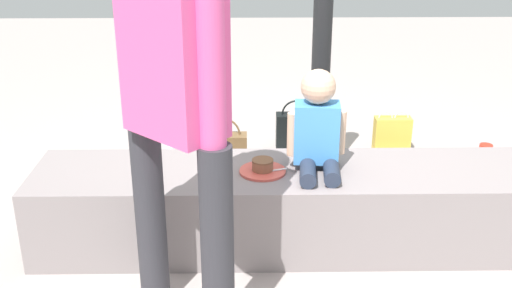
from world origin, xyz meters
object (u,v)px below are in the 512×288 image
at_px(water_bottle_far_side, 216,178).
at_px(party_cup_red, 485,151).
at_px(adult_standing, 174,76).
at_px(water_bottle_near_gift, 172,142).
at_px(cake_plate, 263,168).
at_px(child_seated, 318,127).
at_px(handbag_brown_canvas, 223,153).
at_px(cake_box_white, 401,167).
at_px(gift_bag, 392,135).
at_px(handbag_black_leather, 296,131).

xyz_separation_m(water_bottle_far_side, party_cup_red, (1.75, 0.48, -0.05)).
bearing_deg(adult_standing, water_bottle_near_gift, 98.24).
bearing_deg(cake_plate, child_seated, 7.14).
distance_m(party_cup_red, handbag_brown_canvas, 1.73).
relative_size(adult_standing, cake_plate, 7.64).
height_order(cake_box_white, handbag_brown_canvas, handbag_brown_canvas).
relative_size(cake_plate, cake_box_white, 0.66).
xyz_separation_m(gift_bag, cake_box_white, (-0.02, -0.37, -0.07)).
bearing_deg(handbag_black_leather, cake_plate, -101.70).
height_order(water_bottle_far_side, party_cup_red, water_bottle_far_side).
bearing_deg(handbag_brown_canvas, adult_standing, -94.08).
distance_m(child_seated, cake_box_white, 1.13).
distance_m(water_bottle_far_side, cake_box_white, 1.15).
height_order(adult_standing, water_bottle_far_side, adult_standing).
xyz_separation_m(adult_standing, water_bottle_near_gift, (-0.25, 1.73, -0.94)).
height_order(adult_standing, party_cup_red, adult_standing).
bearing_deg(water_bottle_near_gift, adult_standing, -81.76).
relative_size(adult_standing, water_bottle_near_gift, 8.70).
relative_size(water_bottle_near_gift, handbag_black_leather, 0.57).
relative_size(gift_bag, party_cup_red, 3.07).
relative_size(adult_standing, gift_bag, 5.83).
bearing_deg(cake_box_white, handbag_black_leather, 144.06).
xyz_separation_m(gift_bag, handbag_black_leather, (-0.64, 0.08, 0.01)).
distance_m(child_seated, handbag_black_leather, 1.30).
distance_m(water_bottle_far_side, party_cup_red, 1.81).
distance_m(gift_bag, party_cup_red, 0.61).
bearing_deg(handbag_brown_canvas, gift_bag, 15.68).
relative_size(child_seated, cake_box_white, 1.43).
xyz_separation_m(cake_plate, handbag_black_leather, (0.26, 1.24, -0.29)).
bearing_deg(party_cup_red, gift_bag, 169.70).
bearing_deg(cake_box_white, party_cup_red, 23.08).
relative_size(gift_bag, cake_box_white, 0.87).
relative_size(party_cup_red, handbag_brown_canvas, 0.26).
xyz_separation_m(cake_box_white, handbag_black_leather, (-0.62, 0.45, 0.07)).
relative_size(cake_plate, party_cup_red, 2.34).
bearing_deg(handbag_brown_canvas, child_seated, -59.79).
height_order(party_cup_red, handbag_black_leather, handbag_black_leather).
xyz_separation_m(child_seated, handbag_black_leather, (0.00, 1.21, -0.48)).
bearing_deg(handbag_brown_canvas, water_bottle_far_side, -96.08).
height_order(cake_plate, party_cup_red, cake_plate).
distance_m(gift_bag, water_bottle_near_gift, 1.47).
distance_m(cake_plate, handbag_black_leather, 1.30).
height_order(adult_standing, handbag_black_leather, adult_standing).
bearing_deg(adult_standing, child_seated, 46.00).
distance_m(cake_plate, party_cup_red, 1.87).
xyz_separation_m(cake_box_white, handbag_brown_canvas, (-1.10, 0.06, 0.08)).
relative_size(cake_box_white, handbag_black_leather, 0.97).
xyz_separation_m(gift_bag, handbag_brown_canvas, (-1.12, -0.31, 0.01)).
height_order(child_seated, handbag_brown_canvas, child_seated).
bearing_deg(handbag_brown_canvas, water_bottle_near_gift, 139.07).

